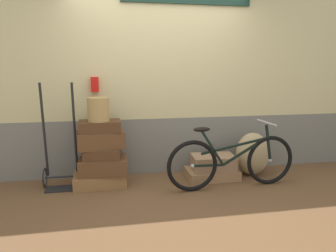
# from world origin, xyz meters

# --- Properties ---
(ground) EXTENTS (9.58, 5.20, 0.06)m
(ground) POSITION_xyz_m (0.00, 0.00, -0.03)
(ground) COLOR brown
(station_building) EXTENTS (7.58, 0.74, 2.80)m
(station_building) POSITION_xyz_m (0.01, 0.85, 1.41)
(station_building) COLOR slate
(station_building) RESTS_ON ground
(suitcase_0) EXTENTS (0.68, 0.46, 0.17)m
(suitcase_0) POSITION_xyz_m (-0.87, 0.38, 0.08)
(suitcase_0) COLOR olive
(suitcase_0) RESTS_ON ground
(suitcase_1) EXTENTS (0.64, 0.47, 0.21)m
(suitcase_1) POSITION_xyz_m (-0.82, 0.37, 0.27)
(suitcase_1) COLOR brown
(suitcase_1) RESTS_ON suitcase_0
(suitcase_2) EXTENTS (0.50, 0.38, 0.13)m
(suitcase_2) POSITION_xyz_m (-0.83, 0.34, 0.44)
(suitcase_2) COLOR #4C2D19
(suitcase_2) RESTS_ON suitcase_1
(suitcase_3) EXTENTS (0.63, 0.42, 0.22)m
(suitcase_3) POSITION_xyz_m (-0.84, 0.39, 0.62)
(suitcase_3) COLOR brown
(suitcase_3) RESTS_ON suitcase_2
(suitcase_4) EXTENTS (0.53, 0.37, 0.14)m
(suitcase_4) POSITION_xyz_m (-0.85, 0.39, 0.80)
(suitcase_4) COLOR #4C2D19
(suitcase_4) RESTS_ON suitcase_3
(suitcase_5) EXTENTS (0.71, 0.47, 0.13)m
(suitcase_5) POSITION_xyz_m (0.68, 0.37, 0.06)
(suitcase_5) COLOR #9E754C
(suitcase_5) RESTS_ON ground
(suitcase_6) EXTENTS (0.61, 0.43, 0.21)m
(suitcase_6) POSITION_xyz_m (0.69, 0.34, 0.23)
(suitcase_6) COLOR #937051
(suitcase_6) RESTS_ON suitcase_5
(wicker_basket) EXTENTS (0.28, 0.28, 0.30)m
(wicker_basket) POSITION_xyz_m (-0.86, 0.36, 1.02)
(wicker_basket) COLOR #A8844C
(wicker_basket) RESTS_ON suitcase_4
(luggage_trolley) EXTENTS (0.46, 0.35, 1.36)m
(luggage_trolley) POSITION_xyz_m (-1.35, 0.41, 0.33)
(luggage_trolley) COLOR black
(luggage_trolley) RESTS_ON ground
(burlap_sack) EXTENTS (0.48, 0.41, 0.62)m
(burlap_sack) POSITION_xyz_m (1.30, 0.41, 0.31)
(burlap_sack) COLOR tan
(burlap_sack) RESTS_ON ground
(bicycle) EXTENTS (1.74, 0.46, 0.85)m
(bicycle) POSITION_xyz_m (0.81, -0.03, 0.35)
(bicycle) COLOR black
(bicycle) RESTS_ON ground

